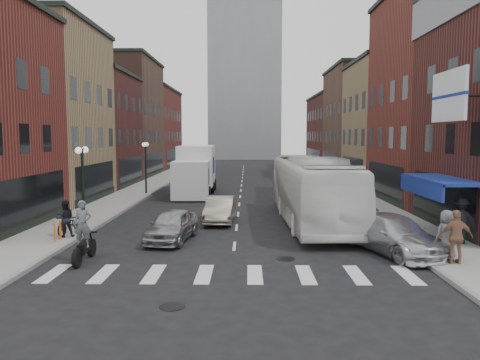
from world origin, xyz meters
The scene contains 31 objects.
ground centered at (0.00, 0.00, 0.00)m, with size 160.00×160.00×0.00m, color black.
sidewalk_left centered at (-8.50, 22.00, 0.07)m, with size 3.00×74.00×0.15m, color gray.
sidewalk_right centered at (8.50, 22.00, 0.07)m, with size 3.00×74.00×0.15m, color gray.
curb_left centered at (-7.00, 22.00, 0.00)m, with size 0.20×74.00×0.16m, color gray.
curb_right centered at (7.00, 22.00, 0.00)m, with size 0.20×74.00×0.16m, color gray.
crosswalk_stripes centered at (0.00, -3.00, 0.00)m, with size 12.00×2.20×0.01m, color silver.
bldg_left_mid_a centered at (-14.99, 14.00, 6.15)m, with size 10.30×10.20×12.30m.
bldg_left_mid_b centered at (-14.99, 24.00, 5.15)m, with size 10.30×10.20×10.30m.
bldg_left_far_a centered at (-14.99, 35.00, 6.65)m, with size 10.30×12.20×13.30m.
bldg_left_far_b centered at (-14.99, 49.00, 5.65)m, with size 10.30×16.20×11.30m.
bldg_right_mid_a centered at (15.00, 14.00, 7.15)m, with size 10.30×10.20×14.30m.
bldg_right_mid_b centered at (14.99, 24.00, 5.65)m, with size 10.30×10.20×11.30m.
bldg_right_far_a centered at (14.99, 35.00, 6.15)m, with size 10.30×12.20×12.30m.
bldg_right_far_b centered at (14.99, 49.00, 5.15)m, with size 10.30×16.20×10.30m.
awning_blue centered at (8.93, 2.50, 2.63)m, with size 1.80×5.00×0.78m.
billboard_sign centered at (8.59, 0.50, 6.13)m, with size 1.52×3.00×3.70m.
distant_tower centered at (0.00, 78.00, 25.00)m, with size 14.00×14.00×50.00m, color #9399A0.
streetlamp_near centered at (-7.40, 4.00, 2.91)m, with size 0.32×1.22×4.11m.
streetlamp_far centered at (-7.40, 18.00, 2.91)m, with size 0.32×1.22×4.11m.
bike_rack centered at (-7.60, 1.30, 0.55)m, with size 0.08×0.68×0.80m.
box_truck centered at (-3.53, 18.12, 1.89)m, with size 2.82×8.85×3.83m.
motorcycle_rider centered at (-5.45, -1.59, 1.08)m, with size 0.67×2.26×2.30m.
transit_bus centered at (3.97, 6.28, 1.76)m, with size 2.97×12.67×3.53m, color white.
sedan_left_near centered at (-2.79, 1.98, 0.69)m, with size 1.64×4.07×1.39m, color #A4A4A8.
sedan_left_far centered at (-0.92, 6.51, 0.68)m, with size 1.44×4.12×1.36m, color #AA9E8A.
curb_car centered at (6.34, 0.00, 0.74)m, with size 2.08×5.10×1.48m, color silver.
parked_bicycle centered at (-7.55, 2.64, 0.66)m, with size 0.67×1.92×1.01m, color black.
ped_left_solo centered at (-7.56, 2.04, 0.98)m, with size 0.80×0.46×1.65m, color black.
ped_right_a centered at (9.44, 1.02, 1.13)m, with size 1.26×0.63×1.96m, color black.
ped_right_b centered at (7.88, -2.08, 1.11)m, with size 1.12×0.56×1.91m, color #96674C.
ped_right_c centered at (7.82, -1.42, 1.05)m, with size 0.88×0.57×1.80m, color slate.
Camera 1 is at (0.54, -18.30, 4.65)m, focal length 35.00 mm.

